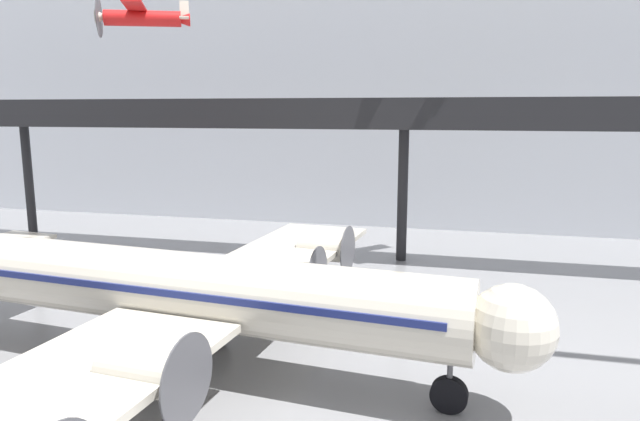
% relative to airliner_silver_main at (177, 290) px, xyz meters
% --- Properties ---
extents(hangar_back_wall, '(140.00, 3.00, 27.59)m').
position_rel_airliner_silver_main_xyz_m(hangar_back_wall, '(6.93, 31.65, 10.52)').
color(hangar_back_wall, silver).
rests_on(hangar_back_wall, ground).
extents(mezzanine_walkway, '(110.00, 3.20, 11.10)m').
position_rel_airliner_silver_main_xyz_m(mezzanine_walkway, '(6.93, 18.13, 6.13)').
color(mezzanine_walkway, black).
rests_on(mezzanine_walkway, ground).
extents(airliner_silver_main, '(28.66, 32.58, 8.98)m').
position_rel_airliner_silver_main_xyz_m(airliner_silver_main, '(0.00, 0.00, 0.00)').
color(airliner_silver_main, beige).
rests_on(airliner_silver_main, ground).
extents(suspended_plane_red_highwing, '(5.51, 6.27, 8.78)m').
position_rel_airliner_silver_main_xyz_m(suspended_plane_red_highwing, '(-7.36, 10.88, 12.31)').
color(suspended_plane_red_highwing, red).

